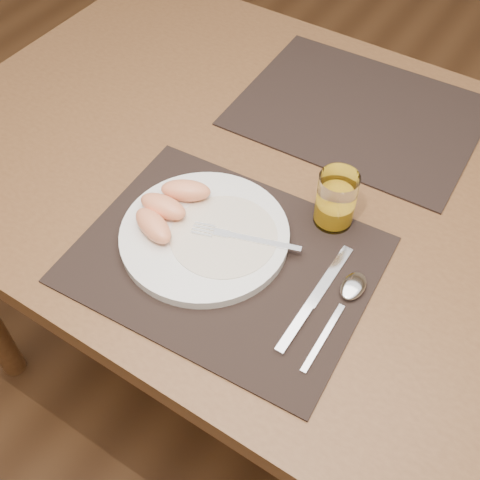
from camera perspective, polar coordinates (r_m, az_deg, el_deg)
name	(u,v)px	position (r m, az deg, el deg)	size (l,w,h in m)	color
ground	(278,375)	(1.68, 3.62, -12.65)	(5.00, 5.00, 0.00)	brown
table	(296,211)	(1.12, 5.29, 2.80)	(1.40, 0.90, 0.75)	brown
placemat_near	(225,259)	(0.94, -1.44, -1.85)	(0.45, 0.35, 0.00)	black
placemat_far	(358,112)	(1.21, 11.17, 11.80)	(0.45, 0.35, 0.00)	black
plate	(205,235)	(0.96, -3.37, 0.47)	(0.27, 0.27, 0.02)	white
plate_dressing	(224,235)	(0.94, -1.56, 0.45)	(0.17, 0.17, 0.00)	white
fork	(236,236)	(0.94, -0.34, 0.35)	(0.17, 0.07, 0.00)	silver
knife	(310,306)	(0.89, 6.61, -6.23)	(0.02, 0.22, 0.01)	silver
spoon	(349,293)	(0.91, 10.29, -4.99)	(0.04, 0.19, 0.01)	silver
juice_glass	(336,202)	(0.97, 9.05, 3.61)	(0.06, 0.06, 0.10)	white
grapefruit_wedges	(168,207)	(0.97, -6.87, 3.10)	(0.10, 0.16, 0.03)	#FB9A66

